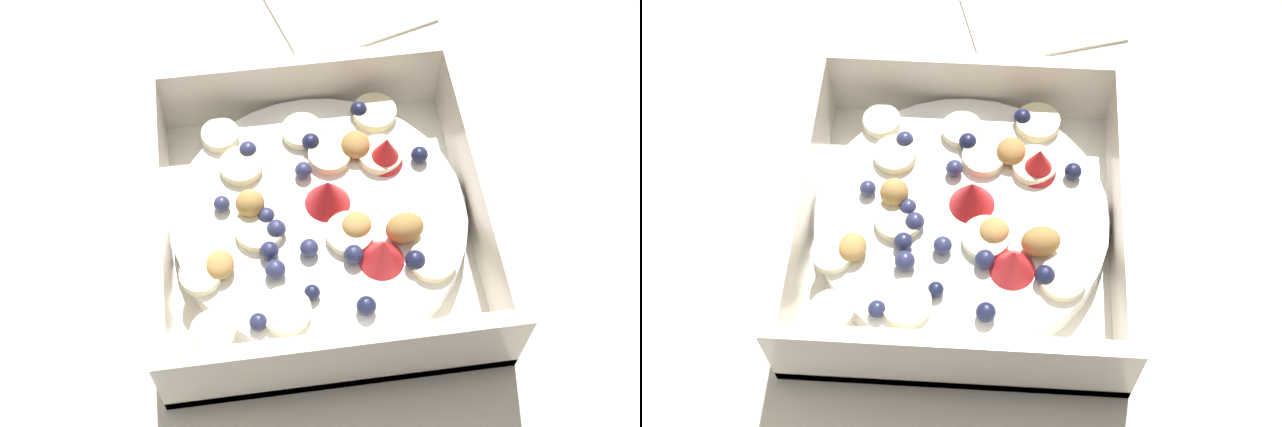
% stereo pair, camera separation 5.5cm
% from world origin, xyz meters
% --- Properties ---
extents(ground_plane, '(2.40, 2.40, 0.00)m').
position_xyz_m(ground_plane, '(0.00, 0.00, 0.00)').
color(ground_plane, beige).
extents(fruit_bowl, '(0.22, 0.22, 0.06)m').
position_xyz_m(fruit_bowl, '(-0.01, 0.01, 0.02)').
color(fruit_bowl, white).
rests_on(fruit_bowl, ground).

